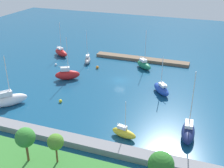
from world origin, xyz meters
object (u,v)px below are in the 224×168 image
sailboat_white_mid_basin (9,100)px  mooring_buoy_orange (97,67)px  pier_dock (141,59)px  mooring_buoy_yellow (60,101)px  sailboat_navy_west_end (188,132)px  sailboat_yellow_off_beacon (124,133)px  sailboat_gray_outer_mooring (88,60)px  sailboat_green_far_north (144,65)px  park_tree_west (161,165)px  mooring_buoy_white (56,65)px  sailboat_blue_by_breakwater (161,89)px  park_tree_east (25,138)px  park_tree_mideast (56,142)px  sailboat_red_east_end (61,52)px  sailboat_red_inner_mooring (67,74)px

sailboat_white_mid_basin → mooring_buoy_orange: 27.01m
pier_dock → mooring_buoy_yellow: (9.39, 31.04, -0.07)m
sailboat_navy_west_end → mooring_buoy_orange: (27.07, -24.08, -0.77)m
sailboat_yellow_off_beacon → sailboat_gray_outer_mooring: 37.58m
pier_dock → sailboat_green_far_north: sailboat_green_far_north is taller
sailboat_yellow_off_beacon → sailboat_navy_west_end: bearing=31.9°
park_tree_west → mooring_buoy_yellow: bearing=-35.3°
sailboat_green_far_north → mooring_buoy_white: sailboat_green_far_north is taller
sailboat_gray_outer_mooring → sailboat_blue_by_breakwater: sailboat_gray_outer_mooring is taller
park_tree_east → sailboat_yellow_off_beacon: sailboat_yellow_off_beacon is taller
park_tree_mideast → sailboat_red_east_end: size_ratio=0.46×
sailboat_gray_outer_mooring → mooring_buoy_orange: sailboat_gray_outer_mooring is taller
park_tree_mideast → sailboat_white_mid_basin: (19.11, -13.27, -3.38)m
sailboat_red_east_end → sailboat_green_far_north: bearing=27.8°
sailboat_white_mid_basin → sailboat_gray_outer_mooring: bearing=29.2°
mooring_buoy_orange → park_tree_east: bearing=98.5°
sailboat_red_inner_mooring → sailboat_gray_outer_mooring: bearing=61.3°
sailboat_green_far_north → mooring_buoy_white: 24.63m
pier_dock → mooring_buoy_yellow: pier_dock is taller
sailboat_red_east_end → park_tree_east: bearing=-35.4°
sailboat_gray_outer_mooring → mooring_buoy_orange: bearing=35.4°
sailboat_blue_by_breakwater → mooring_buoy_orange: size_ratio=10.70×
park_tree_east → mooring_buoy_orange: bearing=-81.5°
sailboat_yellow_off_beacon → sailboat_gray_outer_mooring: sailboat_gray_outer_mooring is taller
park_tree_mideast → sailboat_gray_outer_mooring: (14.48, -41.92, -3.85)m
sailboat_blue_by_breakwater → mooring_buoy_orange: 21.37m
sailboat_red_inner_mooring → sailboat_red_east_end: sailboat_red_inner_mooring is taller
sailboat_white_mid_basin → mooring_buoy_yellow: (-9.26, -4.83, -1.03)m
park_tree_west → mooring_buoy_orange: 45.80m
sailboat_blue_by_breakwater → sailboat_green_far_north: size_ratio=0.81×
sailboat_red_inner_mooring → sailboat_red_east_end: bearing=94.7°
park_tree_west → sailboat_yellow_off_beacon: sailboat_yellow_off_beacon is taller
sailboat_white_mid_basin → mooring_buoy_orange: size_ratio=13.47×
park_tree_east → mooring_buoy_yellow: (5.70, -19.27, -4.91)m
park_tree_west → sailboat_blue_by_breakwater: size_ratio=0.60×
sailboat_white_mid_basin → sailboat_red_east_end: 31.82m
sailboat_gray_outer_mooring → mooring_buoy_orange: (-4.38, 3.22, -0.50)m
park_tree_mideast → mooring_buoy_orange: (10.10, -38.71, -4.35)m
sailboat_yellow_off_beacon → mooring_buoy_yellow: (16.51, -7.26, -0.58)m
pier_dock → sailboat_red_east_end: sailboat_red_east_end is taller
sailboat_navy_west_end → sailboat_gray_outer_mooring: bearing=-135.4°
pier_dock → sailboat_navy_west_end: bearing=116.8°
sailboat_gray_outer_mooring → mooring_buoy_yellow: sailboat_gray_outer_mooring is taller
mooring_buoy_yellow → mooring_buoy_white: size_ratio=1.11×
mooring_buoy_yellow → sailboat_red_east_end: bearing=-60.8°
sailboat_yellow_off_beacon → sailboat_green_far_north: 32.87m
pier_dock → sailboat_yellow_off_beacon: sailboat_yellow_off_beacon is taller
sailboat_blue_by_breakwater → sailboat_red_inner_mooring: bearing=51.5°
pier_dock → mooring_buoy_yellow: size_ratio=39.46×
sailboat_green_far_north → sailboat_red_inner_mooring: bearing=-97.1°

